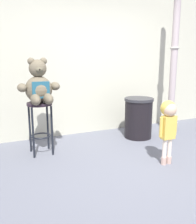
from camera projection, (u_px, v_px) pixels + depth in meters
The scene contains 7 objects.
ground_plane at pixel (146, 170), 3.44m from camera, with size 24.00×24.00×0.00m, color slate.
building_wall at pixel (87, 45), 4.95m from camera, with size 6.19×0.30×3.42m, color beige.
bar_stool_with_teddy at pixel (40, 118), 3.93m from camera, with size 0.38×0.38×0.82m.
teddy_bear at pixel (39, 86), 3.80m from camera, with size 0.63×0.57×0.67m.
child_walking at pixel (168, 119), 3.51m from camera, with size 0.29×0.23×0.92m.
trash_bin at pixel (138, 118), 4.77m from camera, with size 0.54×0.54×0.75m.
lamppost at pixel (173, 75), 5.00m from camera, with size 0.31×0.31×2.87m.
Camera 1 is at (-1.89, -2.65, 1.52)m, focal length 40.81 mm.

